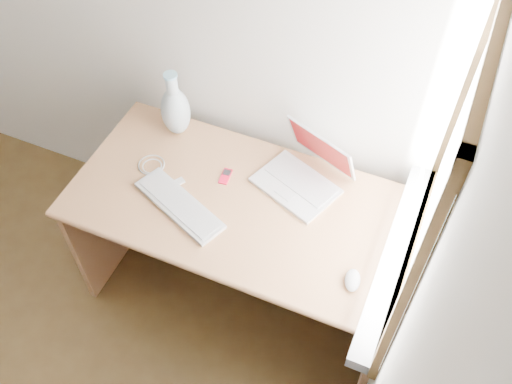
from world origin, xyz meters
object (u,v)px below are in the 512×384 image
at_px(laptop, 300,172).
at_px(external_keyboard, 179,205).
at_px(desk, 250,217).
at_px(vase, 175,110).

height_order(laptop, external_keyboard, laptop).
relative_size(desk, external_keyboard, 3.17).
distance_m(desk, external_keyboard, 0.38).
height_order(desk, external_keyboard, external_keyboard).
xyz_separation_m(laptop, vase, (-0.61, 0.05, 0.08)).
relative_size(desk, laptop, 3.62).
bearing_deg(vase, laptop, -4.90).
bearing_deg(desk, external_keyboard, -137.00).
bearing_deg(vase, external_keyboard, -61.40).
relative_size(laptop, external_keyboard, 0.88).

